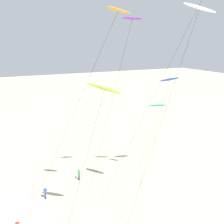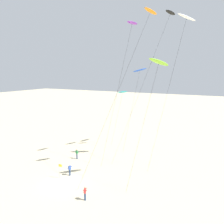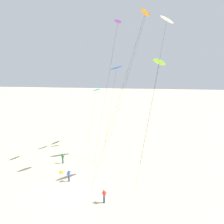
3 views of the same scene
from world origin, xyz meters
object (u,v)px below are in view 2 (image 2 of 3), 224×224
Objects in this scene: kite_lime at (159,63)px; kite_flyer_nearest at (77,154)px; marker_flag at (60,168)px; kite_purple at (132,26)px; kite_white at (186,19)px; kite_flyer_furthest at (70,169)px; kite_blue at (140,71)px; kite_flyer_middle at (85,193)px; kite_black at (169,15)px; kite_teal at (123,92)px; kite_orange at (149,15)px.

kite_flyer_nearest is (-14.34, 2.44, -14.69)m from kite_lime.
kite_purple is at bearing 60.12° from marker_flag.
kite_white is 13.71× the size of kite_flyer_furthest.
marker_flag is (-13.40, -12.78, -20.56)m from kite_white.
kite_flyer_middle is (1.10, -19.19, -13.78)m from kite_blue.
kite_blue is 23.65m from kite_flyer_middle.
marker_flag is at bearing -115.65° from kite_flyer_furthest.
kite_black is 28.64m from kite_flyer_furthest.
kite_blue is 10.21m from kite_black.
kite_black is at bearing -9.86° from kite_teal.
kite_lime is 0.71× the size of kite_white.
kite_blue is 0.94× the size of kite_lime.
kite_blue is 18.26m from kite_flyer_nearest.
marker_flag is (-10.01, -6.54, -20.18)m from kite_orange.
kite_flyer_nearest is at bearing 117.54° from kite_flyer_furthest.
marker_flag is (-0.64, -1.34, 0.60)m from kite_flyer_furthest.
kite_black is at bearing 57.81° from marker_flag.
marker_flag is at bearing -136.35° from kite_white.
kite_teal is 19.88m from marker_flag.
kite_lime reaches higher than kite_flyer_middle.
kite_flyer_middle is at bearing -24.74° from marker_flag.
kite_orange is (4.04, -3.85, 0.30)m from kite_purple.
kite_white reaches higher than kite_lime.
kite_orange reaches higher than kite_flyer_nearest.
kite_orange is 13.01m from kite_blue.
marker_flag is (-5.09, -16.34, -13.18)m from kite_blue.
kite_orange is 1.47× the size of kite_blue.
kite_black is 14.60× the size of kite_flyer_nearest.
kite_teal reaches higher than kite_flyer_nearest.
kite_purple is at bearing -56.14° from kite_teal.
kite_orange is 24.12m from kite_flyer_nearest.
kite_purple is 9.00m from kite_blue.
kite_purple is 0.90× the size of kite_black.
kite_lime is (6.13, -5.96, -5.79)m from kite_purple.
kite_white reaches higher than kite_flyer_middle.
kite_blue is (-0.88, 5.95, -6.70)m from kite_purple.
kite_teal is 5.19× the size of marker_flag.
kite_blue is 0.63× the size of kite_black.
kite_flyer_nearest is 1.00× the size of kite_flyer_furthest.
kite_flyer_nearest is at bearing 130.94° from kite_flyer_middle.
kite_flyer_nearest is at bearing -127.74° from kite_blue.
kite_orange is at bearing -118.50° from kite_white.
kite_purple reaches higher than kite_flyer_middle.
kite_black reaches higher than kite_blue.
kite_flyer_furthest is (-12.75, -11.45, -21.16)m from kite_white.
kite_lime is 18.88m from kite_flyer_furthest.
kite_teal is 6.53× the size of kite_flyer_middle.
kite_purple is at bearing -162.12° from kite_white.
kite_orange is 2.07× the size of kite_teal.
kite_blue is 0.67× the size of kite_white.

